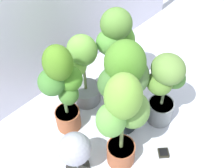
# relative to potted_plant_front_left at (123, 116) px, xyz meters

# --- Properties ---
(ground_plane) EXTENTS (8.00, 8.00, 0.00)m
(ground_plane) POSITION_rel_potted_plant_front_left_xyz_m (0.25, 0.13, -0.55)
(ground_plane) COLOR silver
(ground_plane) RESTS_ON ground
(potted_plant_front_left) EXTENTS (0.45, 0.33, 0.91)m
(potted_plant_front_left) POSITION_rel_potted_plant_front_left_xyz_m (0.00, 0.00, 0.00)
(potted_plant_front_left) COLOR #9A5031
(potted_plant_front_left) RESTS_ON ground
(potted_plant_center) EXTENTS (0.47, 0.37, 0.87)m
(potted_plant_center) POSITION_rel_potted_plant_front_left_xyz_m (0.25, 0.20, -0.03)
(potted_plant_center) COLOR black
(potted_plant_center) RESTS_ON ground
(potted_plant_back_right) EXTENTS (0.39, 0.34, 0.84)m
(potted_plant_back_right) POSITION_rel_potted_plant_front_left_xyz_m (0.53, 0.55, -0.04)
(potted_plant_back_right) COLOR brown
(potted_plant_back_right) RESTS_ON ground
(potted_plant_front_right) EXTENTS (0.36, 0.36, 0.70)m
(potted_plant_front_right) POSITION_rel_potted_plant_front_left_xyz_m (0.50, 0.02, -0.13)
(potted_plant_front_right) COLOR slate
(potted_plant_front_right) RESTS_ON ground
(potted_plant_back_left) EXTENTS (0.35, 0.28, 0.85)m
(potted_plant_back_left) POSITION_rel_potted_plant_front_left_xyz_m (-0.07, 0.52, -0.05)
(potted_plant_back_left) COLOR #9B5231
(potted_plant_back_left) RESTS_ON ground
(potted_plant_back_center) EXTENTS (0.31, 0.32, 0.72)m
(potted_plant_back_center) POSITION_rel_potted_plant_front_left_xyz_m (0.22, 0.63, -0.17)
(potted_plant_back_center) COLOR slate
(potted_plant_back_center) RESTS_ON ground
(hygrometer_box) EXTENTS (0.11, 0.11, 0.03)m
(hygrometer_box) POSITION_rel_potted_plant_front_left_xyz_m (0.26, -0.21, -0.54)
(hygrometer_box) COLOR black
(hygrometer_box) RESTS_ON ground
(floor_fan) EXTENTS (0.30, 0.30, 0.39)m
(floor_fan) POSITION_rel_potted_plant_front_left_xyz_m (-0.28, 0.19, -0.29)
(floor_fan) COLOR #282725
(floor_fan) RESTS_ON ground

